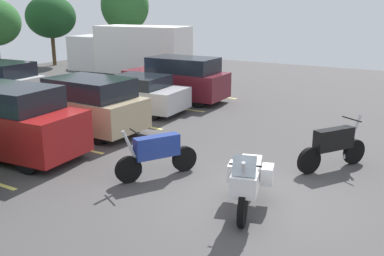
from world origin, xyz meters
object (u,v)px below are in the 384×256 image
motorcycle_second (334,145)px  car_maroon (178,79)px  box_truck (131,51)px  motorcycle_touring (248,180)px  car_tan (84,105)px  car_silver (132,94)px  car_red (8,122)px  motorcycle_third (157,153)px

motorcycle_second → car_maroon: 9.26m
car_maroon → box_truck: box_truck is taller
motorcycle_touring → car_maroon: bearing=40.4°
motorcycle_second → car_tan: 7.86m
motorcycle_touring → motorcycle_second: motorcycle_touring is taller
motorcycle_touring → car_silver: size_ratio=0.48×
motorcycle_second → car_maroon: (4.91, 7.85, 0.32)m
car_silver → box_truck: box_truck is taller
car_red → car_silver: (5.86, 0.40, -0.25)m
car_tan → car_maroon: car_maroon is taller
motorcycle_second → car_tan: bearing=95.3°
motorcycle_third → car_silver: bearing=43.3°
motorcycle_touring → car_silver: 9.23m
motorcycle_third → car_tan: car_tan is taller
motorcycle_touring → box_truck: bearing=46.3°
car_red → car_tan: car_red is taller
motorcycle_touring → car_tan: car_tan is taller
motorcycle_second → box_truck: bearing=57.1°
car_tan → motorcycle_second: bearing=-84.7°
motorcycle_touring → box_truck: (11.94, 12.51, 0.89)m
car_tan → car_maroon: 5.64m
car_silver → motorcycle_third: bearing=-136.7°
motorcycle_third → car_red: car_red is taller
motorcycle_touring → car_silver: (5.56, 7.37, 0.05)m
motorcycle_second → motorcycle_third: (-2.76, 3.50, -0.01)m
motorcycle_touring → motorcycle_second: bearing=-15.4°
motorcycle_third → car_tan: bearing=64.9°
motorcycle_touring → car_maroon: (8.17, 6.96, 0.29)m
motorcycle_third → car_maroon: 8.82m
car_tan → car_silver: (3.02, 0.44, -0.19)m
car_silver → car_tan: bearing=-171.7°
motorcycle_second → car_tan: size_ratio=0.44×
motorcycle_second → car_red: size_ratio=0.42×
car_tan → motorcycle_touring: bearing=-110.1°
car_tan → car_silver: car_tan is taller
motorcycle_third → car_tan: size_ratio=0.45×
motorcycle_third → car_red: 4.45m
car_red → box_truck: bearing=24.3°
motorcycle_touring → car_tan: size_ratio=0.50×
car_maroon → car_tan: bearing=-179.7°
motorcycle_second → motorcycle_third: size_ratio=1.00×
car_maroon → car_silver: bearing=171.0°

